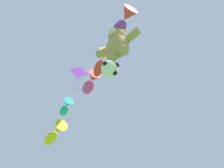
# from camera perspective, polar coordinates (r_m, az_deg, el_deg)

# --- Properties ---
(teddy_bear_kite) EXTENTS (2.46, 1.08, 2.49)m
(teddy_bear_kite) POSITION_cam_1_polar(r_m,az_deg,el_deg) (10.68, 1.42, 10.57)
(teddy_bear_kite) COLOR tan
(soccer_ball_kite) EXTENTS (0.83, 0.82, 0.76)m
(soccer_ball_kite) POSITION_cam_1_polar(r_m,az_deg,el_deg) (9.18, -0.50, 3.98)
(soccer_ball_kite) COLOR white
(fish_kite_violet) EXTENTS (1.99, 1.53, 0.81)m
(fish_kite_violet) POSITION_cam_1_polar(r_m,az_deg,el_deg) (11.55, 2.91, 15.79)
(fish_kite_violet) COLOR purple
(fish_kite_crimson) EXTENTS (1.78, 1.56, 0.68)m
(fish_kite_crimson) POSITION_cam_1_polar(r_m,az_deg,el_deg) (12.07, -2.81, 5.76)
(fish_kite_crimson) COLOR red
(fish_kite_magenta) EXTENTS (1.85, 1.52, 0.82)m
(fish_kite_magenta) POSITION_cam_1_polar(r_m,az_deg,el_deg) (13.61, -5.59, 0.45)
(fish_kite_magenta) COLOR #E53F9E
(fish_kite_teal) EXTENTS (1.60, 1.27, 0.67)m
(fish_kite_teal) POSITION_cam_1_polar(r_m,az_deg,el_deg) (15.18, -11.96, -5.88)
(fish_kite_teal) COLOR #19ADB2
(fish_kite_goldfin) EXTENTS (2.59, 1.65, 0.93)m
(fish_kite_goldfin) POSITION_cam_1_polar(r_m,az_deg,el_deg) (16.03, -14.74, -12.42)
(fish_kite_goldfin) COLOR yellow
(diamond_kite) EXTENTS (0.88, 1.02, 2.81)m
(diamond_kite) POSITION_cam_1_polar(r_m,az_deg,el_deg) (14.64, -8.61, 2.76)
(diamond_kite) COLOR purple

